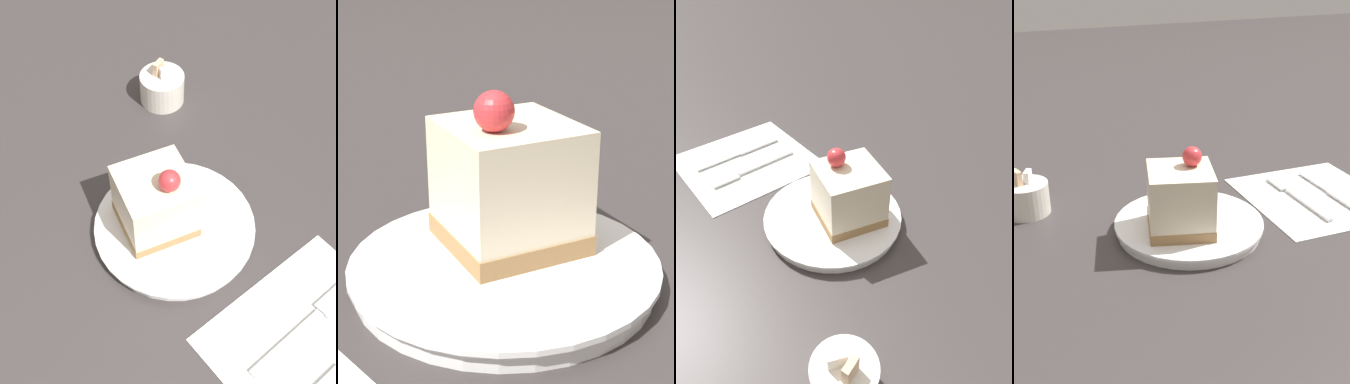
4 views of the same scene
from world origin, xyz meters
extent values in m
plane|color=#383333|center=(0.00, 0.00, 0.00)|extent=(4.00, 4.00, 0.00)
cylinder|color=white|center=(0.00, 0.00, 0.01)|extent=(0.20, 0.20, 0.02)
cylinder|color=white|center=(0.00, 0.00, 0.01)|extent=(0.21, 0.21, 0.00)
cube|color=#9E7547|center=(-0.02, -0.02, 0.02)|extent=(0.11, 0.11, 0.01)
cube|color=beige|center=(-0.02, -0.02, 0.07)|extent=(0.11, 0.11, 0.07)
sphere|color=red|center=(0.00, -0.01, 0.12)|extent=(0.03, 0.03, 0.03)
cube|color=white|center=(0.23, 0.03, 0.00)|extent=(0.22, 0.23, 0.00)
cube|color=silver|center=(0.20, 0.00, 0.01)|extent=(0.01, 0.12, 0.00)
cube|color=silver|center=(0.20, 0.08, 0.01)|extent=(0.02, 0.05, 0.00)
cylinder|color=silver|center=(-0.20, 0.15, 0.02)|extent=(0.07, 0.07, 0.05)
cube|color=#D8B28C|center=(-0.21, 0.15, 0.06)|extent=(0.01, 0.02, 0.02)
cube|color=white|center=(-0.20, 0.15, 0.06)|extent=(0.02, 0.02, 0.02)
camera|label=1|loc=(0.29, -0.25, 0.60)|focal=50.00mm
camera|label=2|loc=(0.27, 0.28, 0.22)|focal=60.00mm
camera|label=3|loc=(-0.34, 0.26, 0.41)|focal=35.00mm
camera|label=4|loc=(-0.26, -0.61, 0.38)|focal=50.00mm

